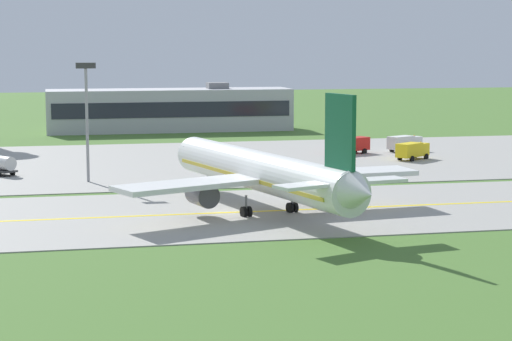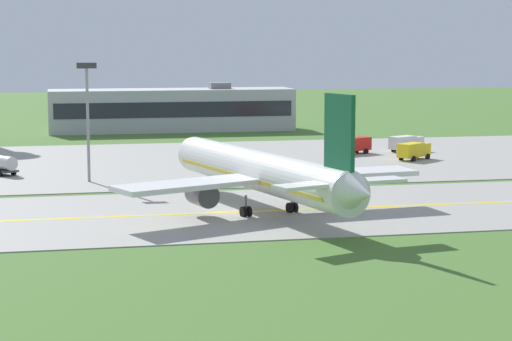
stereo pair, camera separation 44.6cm
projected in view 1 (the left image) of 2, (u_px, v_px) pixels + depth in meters
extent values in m
plane|color=#47702D|center=(227.00, 214.00, 94.62)|extent=(500.00, 500.00, 0.00)
cube|color=#9E9B93|center=(227.00, 213.00, 94.61)|extent=(240.00, 28.00, 0.10)
cube|color=#9E9B93|center=(242.00, 160.00, 137.39)|extent=(140.00, 52.00, 0.10)
cube|color=yellow|center=(227.00, 212.00, 94.60)|extent=(220.00, 0.60, 0.01)
cylinder|color=white|center=(260.00, 171.00, 94.89)|extent=(12.50, 33.90, 4.00)
cone|color=white|center=(190.00, 153.00, 110.95)|extent=(4.34, 3.48, 3.80)
cone|color=white|center=(361.00, 193.00, 78.60)|extent=(4.10, 3.96, 3.40)
cube|color=gold|center=(260.00, 176.00, 94.96)|extent=(11.89, 31.29, 0.36)
cube|color=#1E232D|center=(197.00, 149.00, 108.92)|extent=(3.75, 2.60, 0.70)
cube|color=white|center=(191.00, 185.00, 89.18)|extent=(15.69, 10.22, 0.50)
cylinder|color=#47474C|center=(202.00, 195.00, 92.04)|extent=(3.09, 3.87, 2.30)
cylinder|color=black|center=(196.00, 192.00, 93.45)|extent=(2.09, 0.77, 2.10)
cube|color=white|center=(343.00, 173.00, 96.85)|extent=(15.46, 6.52, 0.50)
cylinder|color=#47474C|center=(316.00, 186.00, 97.90)|extent=(3.09, 3.87, 2.30)
cylinder|color=black|center=(309.00, 184.00, 99.31)|extent=(2.09, 0.77, 2.10)
cube|color=#145938|center=(340.00, 132.00, 80.95)|extent=(1.50, 4.36, 6.50)
cube|color=white|center=(309.00, 185.00, 79.93)|extent=(6.46, 4.37, 0.30)
cube|color=white|center=(372.00, 181.00, 82.82)|extent=(6.29, 3.28, 0.30)
cylinder|color=slate|center=(208.00, 182.00, 106.74)|extent=(0.24, 0.24, 1.65)
cylinder|color=black|center=(208.00, 189.00, 106.85)|extent=(0.62, 1.15, 1.10)
cylinder|color=slate|center=(246.00, 204.00, 92.33)|extent=(0.24, 0.24, 1.65)
cylinder|color=black|center=(244.00, 212.00, 92.32)|extent=(0.62, 1.15, 1.10)
cylinder|color=black|center=(249.00, 212.00, 92.57)|extent=(0.62, 1.15, 1.10)
cylinder|color=slate|center=(292.00, 200.00, 94.68)|extent=(0.24, 0.24, 1.65)
cylinder|color=black|center=(290.00, 208.00, 94.66)|extent=(0.62, 1.15, 1.10)
cylinder|color=black|center=(295.00, 208.00, 94.91)|extent=(0.62, 1.15, 1.10)
cube|color=red|center=(342.00, 146.00, 143.80)|extent=(2.50, 2.59, 1.80)
cube|color=#1E232D|center=(338.00, 144.00, 143.28)|extent=(0.93, 1.70, 0.81)
cube|color=red|center=(356.00, 144.00, 145.65)|extent=(4.70, 3.76, 2.00)
cylinder|color=orange|center=(342.00, 139.00, 143.67)|extent=(0.20, 0.20, 0.18)
cylinder|color=black|center=(346.00, 153.00, 143.17)|extent=(0.94, 0.67, 0.90)
cylinder|color=black|center=(337.00, 152.00, 144.71)|extent=(0.94, 0.67, 0.90)
cylinder|color=black|center=(364.00, 151.00, 145.52)|extent=(0.94, 0.67, 0.90)
cylinder|color=black|center=(355.00, 150.00, 147.14)|extent=(0.94, 0.67, 0.90)
cylinder|color=silver|center=(1.00, 163.00, 121.28)|extent=(3.97, 4.43, 1.80)
cube|color=#383838|center=(2.00, 170.00, 121.42)|extent=(4.21, 4.62, 0.24)
cylinder|color=black|center=(12.00, 172.00, 121.70)|extent=(0.78, 0.90, 0.90)
cube|color=yellow|center=(421.00, 149.00, 139.23)|extent=(2.62, 2.67, 1.80)
cube|color=#1E232D|center=(423.00, 146.00, 139.75)|extent=(1.16, 1.57, 0.81)
cube|color=yellow|center=(409.00, 150.00, 137.03)|extent=(4.64, 4.13, 2.00)
cylinder|color=orange|center=(421.00, 142.00, 139.10)|extent=(0.20, 0.20, 0.18)
cylinder|color=black|center=(415.00, 156.00, 140.04)|extent=(0.91, 0.76, 0.90)
cylinder|color=black|center=(426.00, 157.00, 138.70)|extent=(0.91, 0.76, 0.90)
cylinder|color=black|center=(400.00, 158.00, 137.27)|extent=(0.91, 0.76, 0.90)
cylinder|color=black|center=(412.00, 159.00, 135.86)|extent=(0.91, 0.76, 0.90)
cube|color=silver|center=(414.00, 142.00, 149.31)|extent=(2.48, 2.58, 1.80)
cube|color=#1E232D|center=(417.00, 140.00, 149.73)|extent=(0.90, 1.71, 0.81)
cube|color=silver|center=(401.00, 143.00, 147.48)|extent=(4.69, 3.69, 2.00)
cylinder|color=orange|center=(414.00, 136.00, 149.18)|extent=(0.20, 0.20, 0.18)
cylinder|color=black|center=(409.00, 148.00, 150.23)|extent=(0.94, 0.66, 0.90)
cylinder|color=black|center=(419.00, 149.00, 148.67)|extent=(0.94, 0.66, 0.90)
cylinder|color=black|center=(392.00, 150.00, 147.95)|extent=(0.94, 0.66, 0.90)
cylinder|color=black|center=(402.00, 151.00, 146.30)|extent=(0.94, 0.66, 0.90)
cube|color=#B2B2B7|center=(170.00, 110.00, 184.46)|extent=(47.52, 10.85, 8.18)
cube|color=#1E232D|center=(173.00, 110.00, 179.10)|extent=(45.62, 0.10, 2.95)
cube|color=slate|center=(217.00, 86.00, 185.85)|extent=(4.00, 4.00, 1.20)
cylinder|color=gray|center=(87.00, 126.00, 114.94)|extent=(0.36, 0.36, 14.00)
cube|color=#333333|center=(86.00, 66.00, 113.95)|extent=(2.40, 0.50, 0.70)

